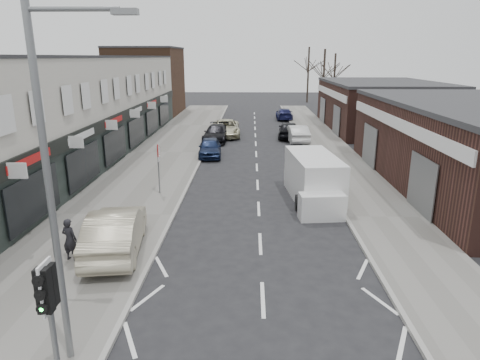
# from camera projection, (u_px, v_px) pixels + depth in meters

# --- Properties ---
(ground) EXTENTS (160.00, 160.00, 0.00)m
(ground) POSITION_uv_depth(u_px,v_px,m) (265.00, 342.00, 10.98)
(ground) COLOR black
(ground) RESTS_ON ground
(pavement_left) EXTENTS (5.50, 64.00, 0.12)m
(pavement_left) POSITION_uv_depth(u_px,v_px,m) (167.00, 153.00, 32.26)
(pavement_left) COLOR slate
(pavement_left) RESTS_ON ground
(pavement_right) EXTENTS (3.50, 64.00, 0.12)m
(pavement_right) POSITION_uv_depth(u_px,v_px,m) (333.00, 154.00, 31.94)
(pavement_right) COLOR slate
(pavement_right) RESTS_ON ground
(shop_terrace_left) EXTENTS (8.00, 41.00, 7.10)m
(shop_terrace_left) POSITION_uv_depth(u_px,v_px,m) (59.00, 110.00, 29.06)
(shop_terrace_left) COLOR beige
(shop_terrace_left) RESTS_ON ground
(brick_block_far) EXTENTS (8.00, 10.00, 8.00)m
(brick_block_far) POSITION_uv_depth(u_px,v_px,m) (147.00, 82.00, 53.42)
(brick_block_far) COLOR #472E1E
(brick_block_far) RESTS_ON ground
(right_unit_far) EXTENTS (10.00, 16.00, 4.50)m
(right_unit_far) POSITION_uv_depth(u_px,v_px,m) (380.00, 106.00, 42.69)
(right_unit_far) COLOR #3C201B
(right_unit_far) RESTS_ON ground
(tree_far_a) EXTENTS (3.60, 3.60, 8.00)m
(tree_far_a) POSITION_uv_depth(u_px,v_px,m) (322.00, 112.00, 56.84)
(tree_far_a) COLOR #382D26
(tree_far_a) RESTS_ON ground
(tree_far_b) EXTENTS (3.60, 3.60, 7.50)m
(tree_far_b) POSITION_uv_depth(u_px,v_px,m) (333.00, 107.00, 62.54)
(tree_far_b) COLOR #382D26
(tree_far_b) RESTS_ON ground
(tree_far_c) EXTENTS (3.60, 3.60, 8.50)m
(tree_far_c) POSITION_uv_depth(u_px,v_px,m) (307.00, 102.00, 68.38)
(tree_far_c) COLOR #382D26
(tree_far_c) RESTS_ON ground
(traffic_light) EXTENTS (0.28, 0.60, 3.10)m
(traffic_light) POSITION_uv_depth(u_px,v_px,m) (48.00, 299.00, 8.49)
(traffic_light) COLOR slate
(traffic_light) RESTS_ON pavement_left
(street_lamp) EXTENTS (2.23, 0.22, 8.00)m
(street_lamp) POSITION_uv_depth(u_px,v_px,m) (56.00, 176.00, 9.04)
(street_lamp) COLOR slate
(street_lamp) RESTS_ON pavement_left
(warning_sign) EXTENTS (0.12, 0.80, 2.70)m
(warning_sign) POSITION_uv_depth(u_px,v_px,m) (159.00, 154.00, 22.02)
(warning_sign) COLOR slate
(warning_sign) RESTS_ON pavement_left
(white_van) EXTENTS (2.57, 6.06, 2.29)m
(white_van) POSITION_uv_depth(u_px,v_px,m) (314.00, 180.00, 21.55)
(white_van) COLOR white
(white_van) RESTS_ON ground
(sedan_on_pavement) EXTENTS (2.39, 5.13, 1.63)m
(sedan_on_pavement) POSITION_uv_depth(u_px,v_px,m) (116.00, 231.00, 15.60)
(sedan_on_pavement) COLOR #A59C84
(sedan_on_pavement) RESTS_ON pavement_left
(pedestrian) EXTENTS (0.64, 0.50, 1.54)m
(pedestrian) POSITION_uv_depth(u_px,v_px,m) (70.00, 239.00, 14.96)
(pedestrian) COLOR black
(pedestrian) RESTS_ON pavement_left
(parked_car_left_a) EXTENTS (1.87, 4.06, 1.35)m
(parked_car_left_a) POSITION_uv_depth(u_px,v_px,m) (210.00, 147.00, 31.14)
(parked_car_left_a) COLOR #131E3D
(parked_car_left_a) RESTS_ON ground
(parked_car_left_b) EXTENTS (2.22, 4.93, 1.40)m
(parked_car_left_b) POSITION_uv_depth(u_px,v_px,m) (216.00, 133.00, 36.72)
(parked_car_left_b) COLOR black
(parked_car_left_b) RESTS_ON ground
(parked_car_left_c) EXTENTS (2.77, 5.51, 1.50)m
(parked_car_left_c) POSITION_uv_depth(u_px,v_px,m) (226.00, 128.00, 39.08)
(parked_car_left_c) COLOR #C0BB99
(parked_car_left_c) RESTS_ON ground
(parked_car_right_a) EXTENTS (1.91, 4.53, 1.46)m
(parked_car_right_a) POSITION_uv_depth(u_px,v_px,m) (297.00, 134.00, 36.43)
(parked_car_right_a) COLOR beige
(parked_car_right_a) RESTS_ON ground
(parked_car_right_b) EXTENTS (2.16, 4.54, 1.50)m
(parked_car_right_b) POSITION_uv_depth(u_px,v_px,m) (289.00, 130.00, 38.25)
(parked_car_right_b) COLOR black
(parked_car_right_b) RESTS_ON ground
(parked_car_right_c) EXTENTS (1.82, 4.43, 1.28)m
(parked_car_right_c) POSITION_uv_depth(u_px,v_px,m) (284.00, 114.00, 49.57)
(parked_car_right_c) COLOR #141741
(parked_car_right_c) RESTS_ON ground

